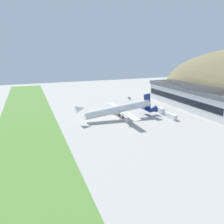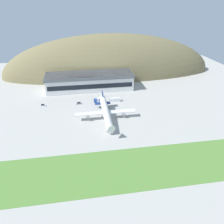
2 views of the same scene
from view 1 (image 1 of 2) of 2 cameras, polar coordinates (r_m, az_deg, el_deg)
The scene contains 9 objects.
ground_plane at distance 123.40m, azimuth 1.66°, elevation -1.48°, with size 317.59×317.59×0.00m, color #ADAAA3.
grass_strip_foreground at distance 114.53m, azimuth -21.07°, elevation -3.91°, with size 285.83×29.14×0.08m, color #568438.
terminal_building at distance 154.66m, azimuth 20.29°, elevation 4.07°, with size 74.01×22.09×13.99m.
cargo_airplane at distance 120.46m, azimuth 2.09°, elevation 0.73°, with size 39.64×48.24×12.32m.
service_car_0 at distance 170.47m, azimuth 4.51°, elevation 3.51°, with size 3.90×1.76×1.59m.
service_car_1 at distance 147.91m, azimuth 8.74°, elevation 1.47°, with size 4.57×2.09×1.44m.
fuel_truck at distance 125.37m, azimuth 15.28°, elevation -1.09°, with size 7.99×2.51×2.95m.
box_truck at distance 135.64m, azimuth 12.44°, elevation 0.42°, with size 7.34×2.79×3.32m.
traffic_cone_0 at distance 129.04m, azimuth 12.28°, elevation -0.94°, with size 0.52×0.52×0.58m.
Camera 1 is at (108.65, -45.94, 36.23)m, focal length 35.00 mm.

